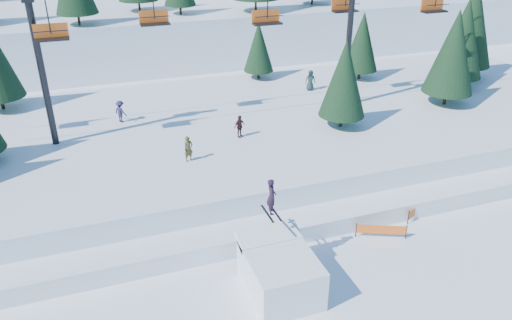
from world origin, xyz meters
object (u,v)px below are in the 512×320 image
object	(u,v)px
banner_near	(381,230)
banner_far	(421,208)
chairlift	(210,30)
jump_kicker	(280,271)

from	to	relation	value
banner_near	banner_far	distance (m)	3.78
chairlift	banner_near	bearing A→B (deg)	-66.90
jump_kicker	banner_far	xyz separation A→B (m)	(10.64, 3.37, -0.66)
chairlift	banner_near	distance (m)	17.55
jump_kicker	banner_near	bearing A→B (deg)	16.83
jump_kicker	chairlift	world-z (taller)	chairlift
jump_kicker	banner_near	xyz separation A→B (m)	(7.07, 2.14, -0.66)
jump_kicker	banner_far	distance (m)	11.18
banner_near	jump_kicker	bearing A→B (deg)	-163.17
chairlift	banner_far	distance (m)	18.18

